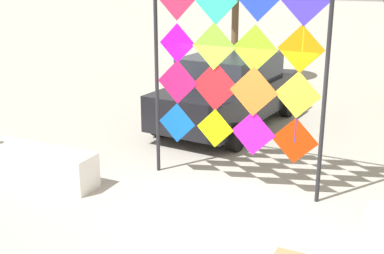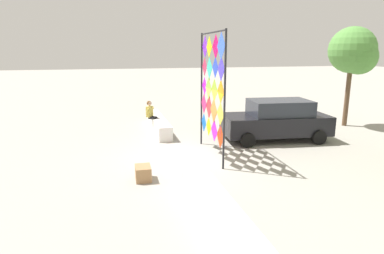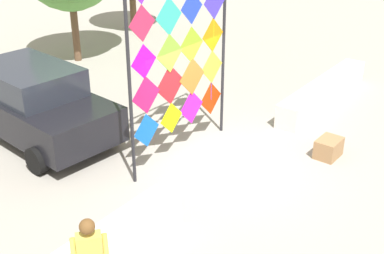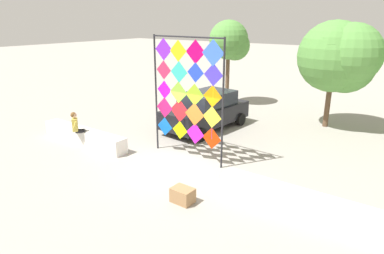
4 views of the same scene
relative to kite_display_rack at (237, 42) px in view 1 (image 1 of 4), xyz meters
name	(u,v)px [view 1 (image 1 of 4)]	position (x,y,z in m)	size (l,w,h in m)	color
ground	(216,212)	(0.14, -1.13, -2.58)	(120.00, 120.00, 0.00)	#9E998E
kite_display_rack	(237,42)	(0.00, 0.00, 0.00)	(3.16, 0.17, 4.53)	#232328
parked_car	(229,90)	(-1.42, 3.43, -1.68)	(2.55, 4.73, 1.77)	black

